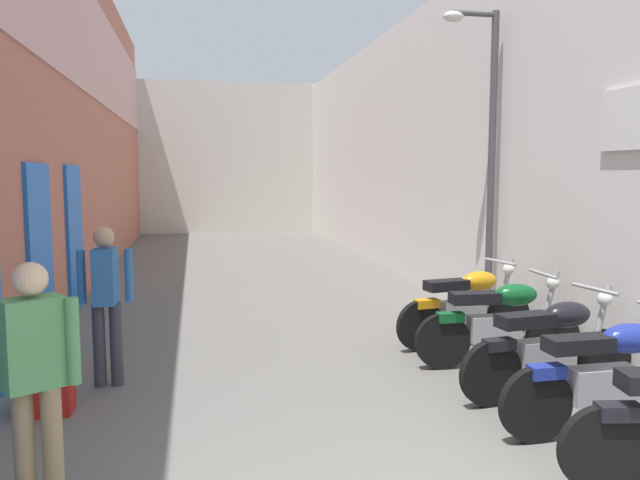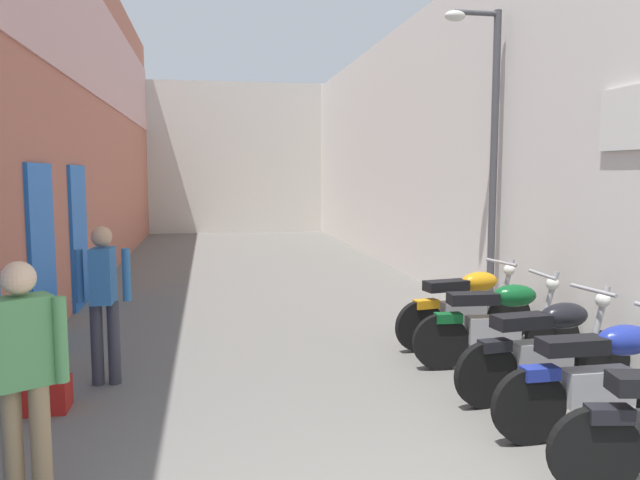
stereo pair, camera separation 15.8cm
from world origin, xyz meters
name	(u,v)px [view 1 (the left image)]	position (x,y,z in m)	size (l,w,h in m)	color
ground_plane	(267,300)	(0.00, 7.80, 0.00)	(35.60, 35.60, 0.00)	#66635E
building_left	(77,114)	(-3.18, 9.74, 3.14)	(0.45, 19.60, 6.24)	#B76651
building_right	(412,149)	(3.19, 9.80, 2.56)	(0.45, 19.60, 5.11)	silver
building_far_end	(226,159)	(0.00, 20.60, 2.59)	(8.98, 2.00, 5.19)	beige
motorcycle_second	(609,374)	(2.05, 1.92, 0.50)	(1.85, 0.58, 1.04)	black
motorcycle_third	(551,346)	(2.05, 2.76, 0.50)	(1.85, 0.58, 1.04)	black
motorcycle_fourth	(500,321)	(2.05, 3.74, 0.50)	(1.85, 0.58, 1.04)	black
motorcycle_fifth	(467,305)	(2.05, 4.58, 0.50)	(1.84, 0.58, 1.04)	black
pedestrian_by_doorway	(35,372)	(-2.08, 1.51, 0.92)	(0.52, 0.35, 1.57)	#8C7251
pedestrian_mid_alley	(106,294)	(-2.00, 3.93, 0.92)	(0.52, 0.35, 1.57)	#383842
plastic_crate	(46,397)	(-2.44, 3.29, 0.14)	(0.44, 0.32, 0.28)	red
street_lamp	(485,142)	(2.74, 5.62, 2.50)	(0.79, 0.18, 4.22)	#47474C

